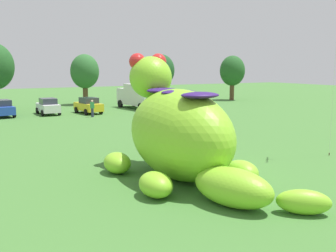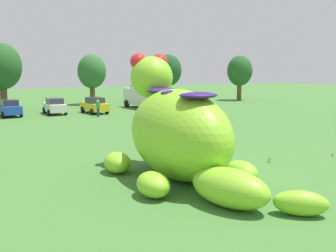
# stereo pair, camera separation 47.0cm
# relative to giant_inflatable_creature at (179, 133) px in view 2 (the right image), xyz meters

# --- Properties ---
(ground_plane) EXTENTS (160.00, 160.00, 0.00)m
(ground_plane) POSITION_rel_giant_inflatable_creature_xyz_m (1.42, 0.22, -2.07)
(ground_plane) COLOR #427533
(giant_inflatable_creature) EXTENTS (5.75, 11.06, 5.67)m
(giant_inflatable_creature) POSITION_rel_giant_inflatable_creature_xyz_m (0.00, 0.00, 0.00)
(giant_inflatable_creature) COLOR #8CD12D
(giant_inflatable_creature) RESTS_ON ground
(car_blue) EXTENTS (2.32, 4.28, 1.72)m
(car_blue) POSITION_rel_giant_inflatable_creature_xyz_m (-4.75, 27.19, -1.21)
(car_blue) COLOR #2347B7
(car_blue) RESTS_ON ground
(car_white) EXTENTS (2.02, 4.14, 1.72)m
(car_white) POSITION_rel_giant_inflatable_creature_xyz_m (-0.25, 27.03, -1.21)
(car_white) COLOR white
(car_white) RESTS_ON ground
(car_yellow) EXTENTS (2.32, 4.28, 1.72)m
(car_yellow) POSITION_rel_giant_inflatable_creature_xyz_m (3.78, 25.90, -1.21)
(car_yellow) COLOR yellow
(car_yellow) RESTS_ON ground
(box_truck) EXTENTS (3.08, 6.62, 2.95)m
(box_truck) POSITION_rel_giant_inflatable_creature_xyz_m (10.45, 27.79, -0.47)
(box_truck) COLOR silver
(box_truck) RESTS_ON ground
(tree_mid_left) EXTENTS (4.29, 4.29, 7.61)m
(tree_mid_left) POSITION_rel_giant_inflatable_creature_xyz_m (-4.79, 32.35, 2.90)
(tree_mid_left) COLOR brown
(tree_mid_left) RESTS_ON ground
(tree_centre_left) EXTENTS (3.73, 3.73, 6.63)m
(tree_centre_left) POSITION_rel_giant_inflatable_creature_xyz_m (6.41, 35.70, 2.26)
(tree_centre_left) COLOR brown
(tree_centre_left) RESTS_ON ground
(tree_centre) EXTENTS (3.81, 3.81, 6.77)m
(tree_centre) POSITION_rel_giant_inflatable_creature_xyz_m (17.84, 35.76, 2.35)
(tree_centre) COLOR brown
(tree_centre) RESTS_ON ground
(tree_centre_right) EXTENTS (3.74, 3.74, 6.64)m
(tree_centre_right) POSITION_rel_giant_inflatable_creature_xyz_m (27.95, 32.14, 2.27)
(tree_centre_right) COLOR brown
(tree_centre_right) RESTS_ON ground
(spectator_near_inflatable) EXTENTS (0.38, 0.26, 1.71)m
(spectator_near_inflatable) POSITION_rel_giant_inflatable_creature_xyz_m (3.82, 12.53, -1.22)
(spectator_near_inflatable) COLOR #726656
(spectator_near_inflatable) RESTS_ON ground
(spectator_mid_field) EXTENTS (0.38, 0.26, 1.71)m
(spectator_mid_field) POSITION_rel_giant_inflatable_creature_xyz_m (3.19, 22.72, -1.22)
(spectator_mid_field) COLOR #2D334C
(spectator_mid_field) RESTS_ON ground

